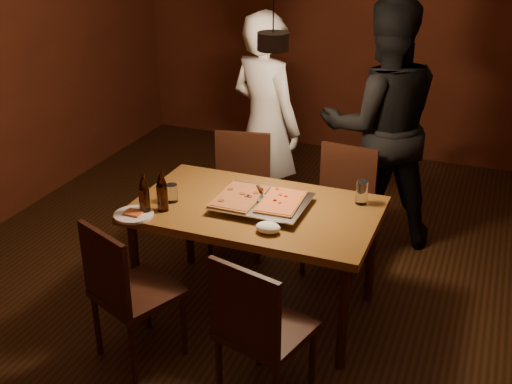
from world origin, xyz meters
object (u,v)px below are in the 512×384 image
(beer_bottle_a, at_px, (144,194))
(diner_dark, at_px, (381,126))
(dining_table, at_px, (256,217))
(beer_bottle_b, at_px, (162,191))
(diner_white, at_px, (265,126))
(plate_slice, at_px, (134,215))
(pendant_lamp, at_px, (273,39))
(chair_near_right, at_px, (257,321))
(chair_far_right, at_px, (342,198))
(pizza_tray, at_px, (262,204))
(chair_far_left, at_px, (240,182))
(chair_near_left, at_px, (123,283))

(beer_bottle_a, xyz_separation_m, diner_dark, (1.10, 1.57, 0.07))
(dining_table, distance_m, diner_dark, 1.37)
(beer_bottle_b, xyz_separation_m, diner_white, (0.15, 1.36, -0.00))
(plate_slice, distance_m, pendant_lamp, 1.32)
(chair_near_right, height_order, diner_dark, diner_dark)
(beer_bottle_a, xyz_separation_m, plate_slice, (-0.05, -0.06, -0.12))
(dining_table, xyz_separation_m, pendant_lamp, (0.06, 0.11, 1.08))
(diner_white, bearing_deg, chair_near_right, 131.85)
(chair_near_right, relative_size, plate_slice, 2.15)
(beer_bottle_a, distance_m, plate_slice, 0.14)
(diner_white, height_order, diner_dark, diner_dark)
(diner_white, xyz_separation_m, diner_dark, (0.87, 0.14, 0.06))
(dining_table, bearing_deg, beer_bottle_b, -153.41)
(plate_slice, relative_size, pendant_lamp, 0.22)
(chair_far_right, bearing_deg, chair_near_right, 94.14)
(dining_table, bearing_deg, pizza_tray, 3.73)
(chair_far_left, relative_size, pendant_lamp, 0.45)
(chair_near_left, relative_size, chair_near_right, 1.08)
(beer_bottle_b, relative_size, pendant_lamp, 0.24)
(diner_dark, bearing_deg, diner_white, -15.84)
(beer_bottle_a, height_order, diner_dark, diner_dark)
(chair_near_right, relative_size, diner_dark, 0.27)
(plate_slice, relative_size, diner_white, 0.14)
(beer_bottle_b, xyz_separation_m, plate_slice, (-0.13, -0.13, -0.12))
(chair_far_left, relative_size, chair_far_right, 1.02)
(dining_table, distance_m, chair_far_right, 0.86)
(chair_far_left, bearing_deg, chair_near_right, 103.93)
(beer_bottle_b, bearing_deg, chair_near_left, -88.44)
(dining_table, height_order, diner_white, diner_white)
(chair_far_left, distance_m, diner_dark, 1.13)
(plate_slice, bearing_deg, chair_far_right, 49.12)
(diner_white, relative_size, pendant_lamp, 1.60)
(beer_bottle_a, bearing_deg, chair_far_left, 81.41)
(chair_far_right, distance_m, beer_bottle_a, 1.49)
(chair_far_right, bearing_deg, diner_dark, -102.30)
(chair_far_right, distance_m, pendant_lamp, 1.42)
(pizza_tray, distance_m, plate_slice, 0.78)
(chair_near_right, bearing_deg, chair_near_left, -169.27)
(chair_near_right, xyz_separation_m, beer_bottle_b, (-0.84, 0.57, 0.34))
(pizza_tray, xyz_separation_m, pendant_lamp, (0.02, 0.10, 0.99))
(chair_near_right, xyz_separation_m, diner_dark, (0.18, 2.07, 0.41))
(pizza_tray, xyz_separation_m, plate_slice, (-0.68, -0.39, -0.01))
(diner_dark, relative_size, pendant_lamp, 1.71)
(chair_far_left, relative_size, chair_near_right, 0.96)
(chair_far_right, relative_size, diner_white, 0.28)
(chair_far_right, relative_size, chair_near_left, 0.88)
(pizza_tray, bearing_deg, plate_slice, -155.66)
(diner_white, bearing_deg, pendant_lamp, 134.97)
(chair_far_right, distance_m, chair_near_left, 1.75)
(pizza_tray, height_order, beer_bottle_b, beer_bottle_b)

